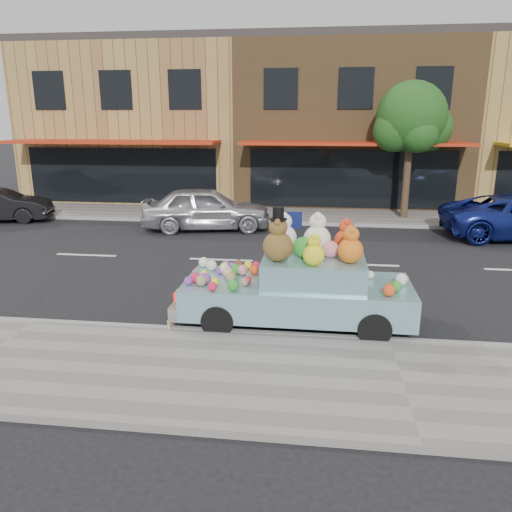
# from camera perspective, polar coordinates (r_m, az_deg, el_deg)

# --- Properties ---
(ground) EXTENTS (120.00, 120.00, 0.00)m
(ground) POSITION_cam_1_polar(r_m,az_deg,el_deg) (13.91, 12.38, -1.00)
(ground) COLOR black
(ground) RESTS_ON ground
(near_sidewalk) EXTENTS (60.00, 3.00, 0.12)m
(near_sidewalk) POSITION_cam_1_polar(r_m,az_deg,el_deg) (7.90, 16.40, -14.00)
(near_sidewalk) COLOR gray
(near_sidewalk) RESTS_ON ground
(far_sidewalk) EXTENTS (60.00, 3.00, 0.12)m
(far_sidewalk) POSITION_cam_1_polar(r_m,az_deg,el_deg) (20.20, 10.86, 4.38)
(far_sidewalk) COLOR gray
(far_sidewalk) RESTS_ON ground
(near_kerb) EXTENTS (60.00, 0.12, 0.13)m
(near_kerb) POSITION_cam_1_polar(r_m,az_deg,el_deg) (9.22, 14.99, -9.42)
(near_kerb) COLOR gray
(near_kerb) RESTS_ON ground
(far_kerb) EXTENTS (60.00, 0.12, 0.13)m
(far_kerb) POSITION_cam_1_polar(r_m,az_deg,el_deg) (18.73, 11.13, 3.51)
(far_kerb) COLOR gray
(far_kerb) RESTS_ON ground
(storefront_left) EXTENTS (10.00, 9.80, 7.30)m
(storefront_left) POSITION_cam_1_polar(r_m,az_deg,el_deg) (26.72, -12.15, 14.71)
(storefront_left) COLOR #A07F43
(storefront_left) RESTS_ON ground
(storefront_mid) EXTENTS (10.00, 9.80, 7.30)m
(storefront_mid) POSITION_cam_1_polar(r_m,az_deg,el_deg) (25.30, 10.56, 14.76)
(storefront_mid) COLOR brown
(storefront_mid) RESTS_ON ground
(street_tree) EXTENTS (3.00, 2.70, 5.22)m
(street_tree) POSITION_cam_1_polar(r_m,az_deg,el_deg) (20.13, 17.35, 14.35)
(street_tree) COLOR #38281C
(street_tree) RESTS_ON ground
(car_silver) EXTENTS (4.76, 2.61, 1.54)m
(car_silver) POSITION_cam_1_polar(r_m,az_deg,el_deg) (17.86, -5.70, 5.44)
(car_silver) COLOR silver
(car_silver) RESTS_ON ground
(art_car) EXTENTS (4.49, 1.78, 2.35)m
(art_car) POSITION_cam_1_polar(r_m,az_deg,el_deg) (9.58, 4.88, -3.20)
(art_car) COLOR black
(art_car) RESTS_ON ground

